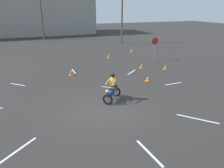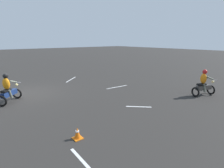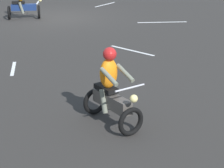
% 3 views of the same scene
% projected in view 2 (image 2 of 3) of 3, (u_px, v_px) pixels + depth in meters
% --- Properties ---
extents(ground_plane, '(120.00, 120.00, 0.00)m').
position_uv_depth(ground_plane, '(24.00, 94.00, 11.22)').
color(ground_plane, '#2D2B28').
extents(motorcycle_rider_foreground, '(1.41, 1.42, 1.66)m').
position_uv_depth(motorcycle_rider_foreground, '(8.00, 90.00, 9.64)').
color(motorcycle_rider_foreground, black).
rests_on(motorcycle_rider_foreground, ground).
extents(motorcycle_rider_background, '(1.55, 1.02, 1.66)m').
position_uv_depth(motorcycle_rider_background, '(204.00, 84.00, 10.84)').
color(motorcycle_rider_background, black).
rests_on(motorcycle_rider_background, ground).
extents(traffic_cone_mid_left, '(0.32, 0.32, 0.43)m').
position_uv_depth(traffic_cone_mid_left, '(77.00, 133.00, 6.18)').
color(traffic_cone_mid_left, orange).
rests_on(traffic_cone_mid_left, ground).
extents(lane_stripe_n, '(0.13, 1.36, 0.01)m').
position_uv_depth(lane_stripe_n, '(82.00, 160.00, 5.11)').
color(lane_stripe_n, silver).
rests_on(lane_stripe_n, ground).
extents(lane_stripe_nw, '(1.02, 0.99, 0.01)m').
position_uv_depth(lane_stripe_nw, '(139.00, 107.00, 9.17)').
color(lane_stripe_nw, silver).
rests_on(lane_stripe_nw, ground).
extents(lane_stripe_w, '(1.83, 0.24, 0.01)m').
position_uv_depth(lane_stripe_w, '(117.00, 87.00, 12.96)').
color(lane_stripe_w, silver).
rests_on(lane_stripe_w, ground).
extents(lane_stripe_sw, '(1.66, 1.51, 0.01)m').
position_uv_depth(lane_stripe_sw, '(71.00, 79.00, 15.40)').
color(lane_stripe_sw, silver).
rests_on(lane_stripe_sw, ground).
extents(lane_stripe_s, '(0.17, 1.74, 0.01)m').
position_uv_depth(lane_stripe_s, '(7.00, 83.00, 14.03)').
color(lane_stripe_s, silver).
rests_on(lane_stripe_s, ground).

